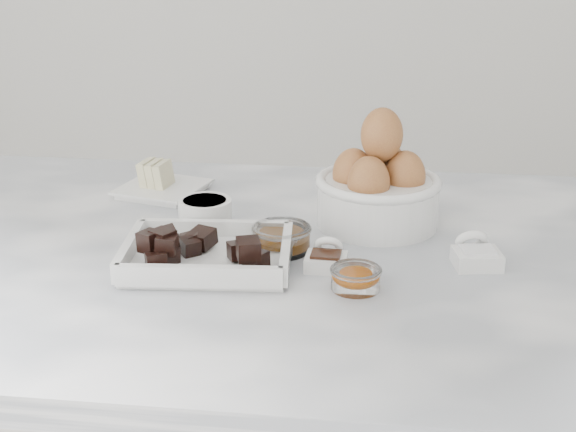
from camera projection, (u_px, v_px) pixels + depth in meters
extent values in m
cube|color=white|center=(272.00, 262.00, 1.15)|extent=(1.20, 0.80, 0.04)
cube|color=white|center=(208.00, 261.00, 1.09)|extent=(0.23, 0.18, 0.01)
cube|color=white|center=(163.00, 191.00, 1.37)|extent=(0.14, 0.14, 0.01)
cube|color=white|center=(162.00, 187.00, 1.36)|extent=(0.16, 0.16, 0.00)
cylinder|color=white|center=(205.00, 215.00, 1.20)|extent=(0.08, 0.08, 0.05)
cylinder|color=white|center=(205.00, 203.00, 1.20)|extent=(0.07, 0.07, 0.01)
cylinder|color=white|center=(377.00, 202.00, 1.22)|extent=(0.18, 0.18, 0.07)
torus|color=white|center=(378.00, 181.00, 1.21)|extent=(0.19, 0.19, 0.02)
ellipsoid|color=#AE7438|center=(404.00, 176.00, 1.21)|extent=(0.06, 0.06, 0.08)
ellipsoid|color=#AE7438|center=(353.00, 176.00, 1.20)|extent=(0.06, 0.06, 0.08)
ellipsoid|color=#AE7438|center=(382.00, 169.00, 1.24)|extent=(0.06, 0.06, 0.08)
ellipsoid|color=#AE7438|center=(373.00, 184.00, 1.17)|extent=(0.06, 0.06, 0.08)
ellipsoid|color=#AE7438|center=(382.00, 135.00, 1.18)|extent=(0.06, 0.06, 0.08)
cylinder|color=white|center=(282.00, 239.00, 1.13)|extent=(0.08, 0.08, 0.03)
torus|color=white|center=(281.00, 229.00, 1.13)|extent=(0.09, 0.09, 0.01)
cylinder|color=#C2620D|center=(282.00, 243.00, 1.13)|extent=(0.06, 0.06, 0.01)
cylinder|color=white|center=(356.00, 279.00, 1.02)|extent=(0.06, 0.06, 0.03)
torus|color=white|center=(356.00, 270.00, 1.01)|extent=(0.07, 0.07, 0.01)
ellipsoid|color=orange|center=(356.00, 278.00, 1.02)|extent=(0.04, 0.04, 0.02)
cube|color=white|center=(326.00, 262.00, 1.07)|extent=(0.06, 0.05, 0.02)
cube|color=black|center=(326.00, 254.00, 1.07)|extent=(0.04, 0.03, 0.00)
torus|color=white|center=(329.00, 246.00, 1.09)|extent=(0.04, 0.03, 0.04)
cube|color=white|center=(477.00, 259.00, 1.08)|extent=(0.07, 0.06, 0.02)
cube|color=white|center=(478.00, 250.00, 1.08)|extent=(0.05, 0.04, 0.00)
torus|color=white|center=(471.00, 241.00, 1.11)|extent=(0.05, 0.04, 0.04)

